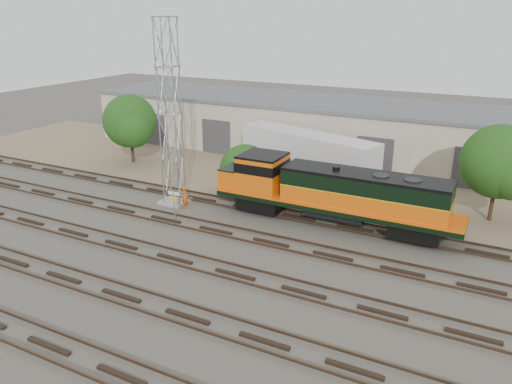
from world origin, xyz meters
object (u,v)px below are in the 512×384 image
at_px(signal_tower, 170,117).
at_px(worker, 185,197).
at_px(semi_trailer, 310,151).
at_px(locomotive, 331,192).

height_order(signal_tower, worker, signal_tower).
height_order(signal_tower, semi_trailer, signal_tower).
xyz_separation_m(signal_tower, worker, (1.27, -0.50, -5.63)).
distance_m(signal_tower, worker, 5.79).
xyz_separation_m(worker, semi_trailer, (5.61, 10.30, 1.69)).
bearing_deg(worker, locomotive, -143.56).
distance_m(worker, semi_trailer, 11.85).
bearing_deg(locomotive, signal_tower, -173.10).
bearing_deg(signal_tower, locomotive, 6.90).
distance_m(locomotive, signal_tower, 12.44).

